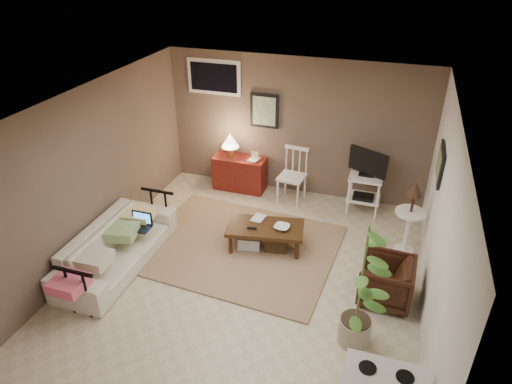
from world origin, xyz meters
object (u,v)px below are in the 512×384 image
(spindle_chair, at_px, (292,177))
(coffee_table, at_px, (265,236))
(red_console, at_px, (239,170))
(potted_plant, at_px, (361,283))
(tv_stand, at_px, (366,180))
(side_table, at_px, (411,210))
(armchair, at_px, (386,279))
(sofa, at_px, (116,241))

(spindle_chair, bearing_deg, coffee_table, -90.78)
(red_console, xyz_separation_m, potted_plant, (2.47, -3.01, 0.48))
(coffee_table, distance_m, spindle_chair, 1.54)
(tv_stand, relative_size, potted_plant, 0.70)
(red_console, height_order, side_table, side_table)
(red_console, relative_size, tv_stand, 0.95)
(potted_plant, bearing_deg, armchair, 71.70)
(tv_stand, bearing_deg, armchair, -76.08)
(spindle_chair, height_order, potted_plant, potted_plant)
(side_table, bearing_deg, spindle_chair, 153.61)
(sofa, distance_m, armchair, 3.62)
(coffee_table, distance_m, tv_stand, 1.98)
(coffee_table, bearing_deg, sofa, -151.95)
(tv_stand, relative_size, side_table, 0.99)
(red_console, bearing_deg, coffee_table, -58.85)
(coffee_table, height_order, tv_stand, tv_stand)
(tv_stand, bearing_deg, sofa, -141.28)
(spindle_chair, relative_size, armchair, 1.46)
(coffee_table, height_order, sofa, sofa)
(spindle_chair, distance_m, potted_plant, 3.28)
(red_console, xyz_separation_m, armchair, (2.74, -2.19, -0.05))
(red_console, height_order, potted_plant, potted_plant)
(sofa, height_order, tv_stand, tv_stand)
(tv_stand, bearing_deg, spindle_chair, 178.28)
(red_console, bearing_deg, armchair, -38.60)
(coffee_table, distance_m, side_table, 2.09)
(coffee_table, height_order, red_console, red_console)
(coffee_table, xyz_separation_m, sofa, (-1.84, -0.98, 0.17))
(tv_stand, distance_m, armchair, 2.13)
(sofa, bearing_deg, red_console, -18.06)
(sofa, relative_size, spindle_chair, 2.16)
(spindle_chair, relative_size, potted_plant, 0.59)
(armchair, bearing_deg, spindle_chair, -137.50)
(coffee_table, bearing_deg, spindle_chair, 89.22)
(sofa, xyz_separation_m, side_table, (3.80, 1.55, 0.31))
(tv_stand, distance_m, side_table, 1.17)
(side_table, bearing_deg, red_console, 160.14)
(spindle_chair, xyz_separation_m, armchair, (1.73, -2.08, -0.12))
(tv_stand, relative_size, armchair, 1.73)
(tv_stand, bearing_deg, potted_plant, -85.29)
(spindle_chair, distance_m, armchair, 2.71)
(spindle_chair, distance_m, tv_stand, 1.23)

